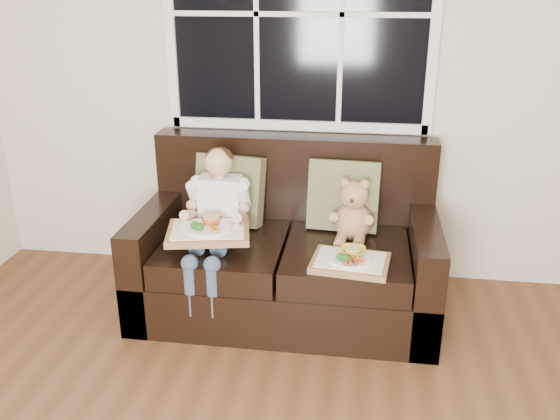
% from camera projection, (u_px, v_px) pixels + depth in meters
% --- Properties ---
extents(room_walls, '(4.52, 5.02, 2.71)m').
position_uv_depth(room_walls, '(268.00, 115.00, 1.14)').
color(room_walls, beige).
rests_on(room_walls, ground).
extents(window_back, '(1.62, 0.04, 1.37)m').
position_uv_depth(window_back, '(299.00, 14.00, 3.44)').
color(window_back, black).
rests_on(window_back, room_walls).
extents(loveseat, '(1.70, 0.92, 0.96)m').
position_uv_depth(loveseat, '(287.00, 257.00, 3.50)').
color(loveseat, black).
rests_on(loveseat, ground).
extents(pillow_left, '(0.44, 0.27, 0.43)m').
position_uv_depth(pillow_left, '(230.00, 190.00, 3.56)').
color(pillow_left, olive).
rests_on(pillow_left, loveseat).
extents(pillow_right, '(0.42, 0.21, 0.42)m').
position_uv_depth(pillow_right, '(344.00, 195.00, 3.47)').
color(pillow_right, olive).
rests_on(pillow_right, loveseat).
extents(child, '(0.35, 0.58, 0.79)m').
position_uv_depth(child, '(217.00, 210.00, 3.33)').
color(child, white).
rests_on(child, loveseat).
extents(teddy_bear, '(0.23, 0.29, 0.37)m').
position_uv_depth(teddy_bear, '(353.00, 214.00, 3.35)').
color(teddy_bear, tan).
rests_on(teddy_bear, loveseat).
extents(tray_left, '(0.50, 0.42, 0.10)m').
position_uv_depth(tray_left, '(208.00, 230.00, 3.19)').
color(tray_left, '#976C44').
rests_on(tray_left, child).
extents(tray_right, '(0.43, 0.34, 0.09)m').
position_uv_depth(tray_right, '(350.00, 261.00, 3.07)').
color(tray_right, '#976C44').
rests_on(tray_right, loveseat).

